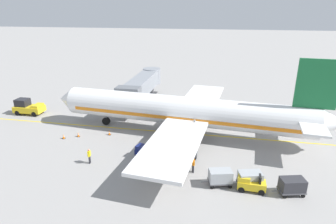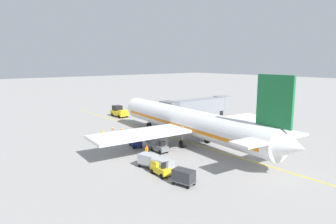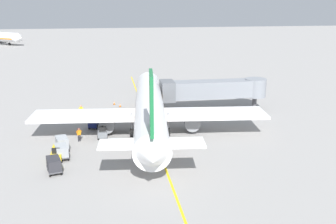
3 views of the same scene
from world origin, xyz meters
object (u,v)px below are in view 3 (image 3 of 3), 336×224
(safety_cone_nose_right, at_px, (114,103))
(jet_bridge, at_px, (214,89))
(pushback_tractor, at_px, (150,84))
(safety_cone_nose_left, at_px, (120,105))
(ground_crew_loader, at_px, (81,110))
(baggage_tug_lead, at_px, (57,153))
(parked_airliner, at_px, (150,109))
(baggage_cart_third_in_train, at_px, (54,164))
(ground_crew_wing_walker, at_px, (79,134))
(safety_cone_wing_tip, at_px, (129,111))
(baggage_tug_spare, at_px, (103,132))
(baggage_cart_second_in_train, at_px, (61,151))
(baggage_tug_trailing, at_px, (95,122))
(baggage_cart_front, at_px, (62,142))

(safety_cone_nose_right, bearing_deg, jet_bridge, -21.92)
(pushback_tractor, height_order, safety_cone_nose_left, pushback_tractor)
(jet_bridge, distance_m, ground_crew_loader, 20.54)
(baggage_tug_lead, bearing_deg, parked_airliner, 34.28)
(baggage_cart_third_in_train, height_order, ground_crew_loader, ground_crew_loader)
(ground_crew_wing_walker, distance_m, safety_cone_wing_tip, 13.67)
(baggage_cart_third_in_train, relative_size, ground_crew_loader, 1.76)
(baggage_cart_third_in_train, xyz_separation_m, safety_cone_wing_tip, (8.91, 20.77, -0.66))
(parked_airliner, xyz_separation_m, safety_cone_nose_right, (-4.25, 14.99, -2.90))
(pushback_tractor, distance_m, safety_cone_wing_tip, 16.28)
(baggage_tug_spare, bearing_deg, jet_bridge, 29.49)
(baggage_tug_lead, bearing_deg, safety_cone_wing_tip, 62.48)
(baggage_cart_third_in_train, bearing_deg, safety_cone_nose_right, 75.51)
(baggage_tug_lead, distance_m, baggage_cart_second_in_train, 0.50)
(pushback_tractor, xyz_separation_m, ground_crew_wing_walker, (-12.02, -27.20, -0.15))
(baggage_tug_trailing, relative_size, baggage_tug_spare, 1.10)
(baggage_tug_spare, xyz_separation_m, ground_crew_loader, (-3.16, 9.89, 0.24))
(baggage_tug_lead, height_order, baggage_cart_third_in_train, baggage_tug_lead)
(baggage_tug_spare, relative_size, safety_cone_wing_tip, 4.24)
(ground_crew_loader, xyz_separation_m, safety_cone_wing_tip, (7.24, 0.70, -0.66))
(jet_bridge, distance_m, baggage_tug_trailing, 19.20)
(parked_airliner, distance_m, baggage_cart_second_in_train, 13.17)
(baggage_cart_third_in_train, bearing_deg, ground_crew_loader, 85.26)
(safety_cone_wing_tip, bearing_deg, baggage_tug_lead, -117.52)
(baggage_cart_front, distance_m, baggage_cart_second_in_train, 2.68)
(safety_cone_nose_right, bearing_deg, baggage_tug_spare, -96.85)
(baggage_cart_third_in_train, xyz_separation_m, safety_cone_nose_left, (7.64, 24.52, -0.66))
(parked_airliner, height_order, safety_cone_nose_left, parked_airliner)
(baggage_cart_second_in_train, height_order, ground_crew_wing_walker, ground_crew_wing_walker)
(safety_cone_nose_left, bearing_deg, jet_bridge, -17.70)
(jet_bridge, distance_m, safety_cone_nose_right, 16.81)
(pushback_tractor, distance_m, baggage_cart_third_in_train, 38.82)
(jet_bridge, xyz_separation_m, safety_cone_nose_left, (-14.41, 4.60, -3.17))
(baggage_tug_spare, distance_m, safety_cone_nose_right, 16.02)
(parked_airliner, bearing_deg, baggage_tug_trailing, 155.07)
(baggage_cart_front, distance_m, safety_cone_nose_left, 19.71)
(ground_crew_loader, distance_m, safety_cone_nose_right, 7.89)
(baggage_cart_second_in_train, relative_size, ground_crew_wing_walker, 1.76)
(baggage_tug_trailing, xyz_separation_m, baggage_cart_second_in_train, (-3.47, -10.80, 0.24))
(baggage_cart_front, distance_m, safety_cone_wing_tip, 16.92)
(pushback_tractor, xyz_separation_m, safety_cone_nose_right, (-7.26, -10.13, -0.81))
(baggage_tug_spare, distance_m, baggage_cart_third_in_train, 11.27)
(ground_crew_wing_walker, height_order, ground_crew_loader, same)
(baggage_tug_trailing, bearing_deg, safety_cone_wing_tip, 51.58)
(baggage_tug_trailing, bearing_deg, safety_cone_nose_right, 76.16)
(baggage_cart_front, bearing_deg, safety_cone_nose_left, 67.83)
(baggage_cart_front, height_order, safety_cone_nose_left, baggage_cart_front)
(ground_crew_wing_walker, bearing_deg, pushback_tractor, 66.16)
(parked_airliner, relative_size, ground_crew_wing_walker, 22.10)
(jet_bridge, height_order, baggage_tug_spare, jet_bridge)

